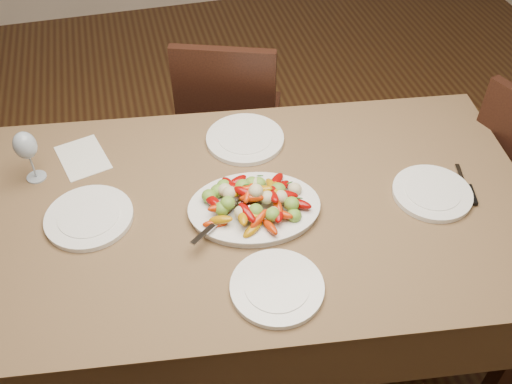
{
  "coord_description": "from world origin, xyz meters",
  "views": [
    {
      "loc": [
        -0.46,
        -1.21,
        2.1
      ],
      "look_at": [
        -0.15,
        0.04,
        0.82
      ],
      "focal_mm": 40.0,
      "sensor_mm": 36.0,
      "label": 1
    }
  ],
  "objects_px": {
    "plate_far": "(245,139)",
    "plate_left": "(89,217)",
    "serving_platter": "(254,209)",
    "plate_right": "(432,193)",
    "chair_far": "(232,118)",
    "plate_near": "(277,288)",
    "wine_glass": "(29,155)",
    "dining_table": "(256,276)"
  },
  "relations": [
    {
      "from": "plate_far",
      "to": "plate_left",
      "type": "bearing_deg",
      "value": -155.72
    },
    {
      "from": "serving_platter",
      "to": "plate_right",
      "type": "bearing_deg",
      "value": -6.87
    },
    {
      "from": "plate_left",
      "to": "chair_far",
      "type": "bearing_deg",
      "value": 50.77
    },
    {
      "from": "plate_far",
      "to": "plate_near",
      "type": "height_order",
      "value": "same"
    },
    {
      "from": "plate_far",
      "to": "plate_near",
      "type": "distance_m",
      "value": 0.67
    },
    {
      "from": "plate_near",
      "to": "plate_far",
      "type": "bearing_deg",
      "value": 84.35
    },
    {
      "from": "serving_platter",
      "to": "plate_near",
      "type": "height_order",
      "value": "serving_platter"
    },
    {
      "from": "chair_far",
      "to": "plate_near",
      "type": "bearing_deg",
      "value": 104.2
    },
    {
      "from": "plate_right",
      "to": "wine_glass",
      "type": "bearing_deg",
      "value": 162.13
    },
    {
      "from": "plate_near",
      "to": "serving_platter",
      "type": "bearing_deg",
      "value": 87.87
    },
    {
      "from": "serving_platter",
      "to": "plate_far",
      "type": "relative_size",
      "value": 1.44
    },
    {
      "from": "chair_far",
      "to": "plate_right",
      "type": "distance_m",
      "value": 1.09
    },
    {
      "from": "serving_platter",
      "to": "plate_far",
      "type": "height_order",
      "value": "serving_platter"
    },
    {
      "from": "serving_platter",
      "to": "plate_near",
      "type": "distance_m",
      "value": 0.31
    },
    {
      "from": "dining_table",
      "to": "plate_right",
      "type": "height_order",
      "value": "plate_right"
    },
    {
      "from": "dining_table",
      "to": "plate_near",
      "type": "height_order",
      "value": "plate_near"
    },
    {
      "from": "plate_far",
      "to": "plate_right",
      "type": "bearing_deg",
      "value": -38.49
    },
    {
      "from": "dining_table",
      "to": "plate_near",
      "type": "bearing_deg",
      "value": -94.05
    },
    {
      "from": "chair_far",
      "to": "wine_glass",
      "type": "distance_m",
      "value": 1.03
    },
    {
      "from": "plate_far",
      "to": "wine_glass",
      "type": "relative_size",
      "value": 1.39
    },
    {
      "from": "plate_right",
      "to": "wine_glass",
      "type": "xyz_separation_m",
      "value": [
        -1.27,
        0.41,
        0.09
      ]
    },
    {
      "from": "dining_table",
      "to": "plate_right",
      "type": "relative_size",
      "value": 7.05
    },
    {
      "from": "chair_far",
      "to": "serving_platter",
      "type": "height_order",
      "value": "chair_far"
    },
    {
      "from": "plate_near",
      "to": "wine_glass",
      "type": "height_order",
      "value": "wine_glass"
    },
    {
      "from": "plate_right",
      "to": "plate_near",
      "type": "bearing_deg",
      "value": -158.31
    },
    {
      "from": "plate_right",
      "to": "dining_table",
      "type": "bearing_deg",
      "value": 170.45
    },
    {
      "from": "chair_far",
      "to": "plate_near",
      "type": "distance_m",
      "value": 1.22
    },
    {
      "from": "dining_table",
      "to": "serving_platter",
      "type": "bearing_deg",
      "value": -115.2
    },
    {
      "from": "dining_table",
      "to": "serving_platter",
      "type": "relative_size",
      "value": 4.48
    },
    {
      "from": "plate_near",
      "to": "plate_left",
      "type": "bearing_deg",
      "value": 141.13
    },
    {
      "from": "plate_right",
      "to": "serving_platter",
      "type": "bearing_deg",
      "value": 173.13
    },
    {
      "from": "plate_far",
      "to": "wine_glass",
      "type": "distance_m",
      "value": 0.74
    },
    {
      "from": "chair_far",
      "to": "serving_platter",
      "type": "bearing_deg",
      "value": 102.83
    },
    {
      "from": "dining_table",
      "to": "wine_glass",
      "type": "distance_m",
      "value": 0.9
    },
    {
      "from": "plate_left",
      "to": "plate_right",
      "type": "height_order",
      "value": "same"
    },
    {
      "from": "wine_glass",
      "to": "plate_right",
      "type": "bearing_deg",
      "value": -17.87
    },
    {
      "from": "plate_near",
      "to": "wine_glass",
      "type": "bearing_deg",
      "value": 135.97
    },
    {
      "from": "serving_platter",
      "to": "chair_far",
      "type": "bearing_deg",
      "value": 82.67
    },
    {
      "from": "plate_left",
      "to": "plate_far",
      "type": "height_order",
      "value": "same"
    },
    {
      "from": "dining_table",
      "to": "serving_platter",
      "type": "height_order",
      "value": "serving_platter"
    },
    {
      "from": "plate_left",
      "to": "plate_far",
      "type": "xyz_separation_m",
      "value": [
        0.57,
        0.26,
        0.0
      ]
    },
    {
      "from": "serving_platter",
      "to": "plate_near",
      "type": "bearing_deg",
      "value": -92.13
    }
  ]
}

